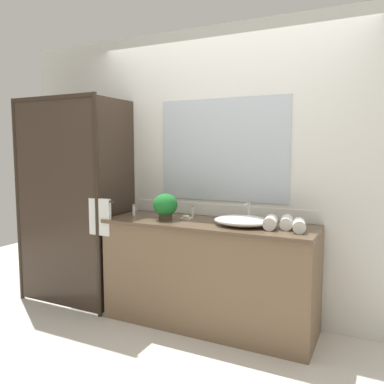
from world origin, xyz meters
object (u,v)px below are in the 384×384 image
object	(u,v)px
rolled_towel_near_edge	(299,225)
rolled_towel_far_edge	(270,222)
soap_dish	(186,217)
faucet	(249,216)
potted_plant	(165,206)
amenity_bottle_lotion	(134,210)
rolled_towel_middle	(287,222)
sink_basin	(242,221)
amenity_bottle_body_wash	(193,211)

from	to	relation	value
rolled_towel_near_edge	rolled_towel_far_edge	world-z (taller)	rolled_towel_far_edge
soap_dish	faucet	bearing A→B (deg)	9.90
potted_plant	soap_dish	size ratio (longest dim) A/B	2.30
amenity_bottle_lotion	rolled_towel_far_edge	xyz separation A→B (m)	(1.30, -0.04, 0.00)
soap_dish	rolled_towel_middle	world-z (taller)	rolled_towel_middle
sink_basin	rolled_towel_far_edge	world-z (taller)	rolled_towel_far_edge
amenity_bottle_body_wash	rolled_towel_near_edge	size ratio (longest dim) A/B	0.52
potted_plant	sink_basin	bearing A→B (deg)	3.48
amenity_bottle_body_wash	rolled_towel_far_edge	xyz separation A→B (m)	(0.78, -0.24, 0.00)
soap_dish	rolled_towel_middle	size ratio (longest dim) A/B	0.49
amenity_bottle_body_wash	rolled_towel_middle	size ratio (longest dim) A/B	0.49
rolled_towel_middle	rolled_towel_near_edge	bearing A→B (deg)	-35.44
amenity_bottle_body_wash	potted_plant	bearing A→B (deg)	-117.67
potted_plant	rolled_towel_near_edge	distance (m)	1.14
sink_basin	rolled_towel_near_edge	bearing A→B (deg)	-3.50
amenity_bottle_lotion	amenity_bottle_body_wash	distance (m)	0.55
potted_plant	amenity_bottle_lotion	distance (m)	0.39
soap_dish	amenity_bottle_lotion	world-z (taller)	amenity_bottle_lotion
rolled_towel_middle	sink_basin	bearing A→B (deg)	-171.72
rolled_towel_near_edge	rolled_towel_middle	xyz separation A→B (m)	(-0.11, 0.08, 0.00)
potted_plant	faucet	bearing A→B (deg)	17.31
faucet	amenity_bottle_lotion	bearing A→B (deg)	-172.21
potted_plant	rolled_towel_far_edge	size ratio (longest dim) A/B	1.22
faucet	potted_plant	xyz separation A→B (m)	(-0.68, -0.21, 0.07)
sink_basin	amenity_bottle_lotion	world-z (taller)	amenity_bottle_lotion
amenity_bottle_body_wash	rolled_towel_far_edge	distance (m)	0.82
sink_basin	rolled_towel_near_edge	xyz separation A→B (m)	(0.46, -0.03, 0.01)
sink_basin	rolled_towel_far_edge	distance (m)	0.24
amenity_bottle_lotion	rolled_towel_middle	xyz separation A→B (m)	(1.41, 0.02, -0.00)
amenity_bottle_lotion	rolled_towel_far_edge	world-z (taller)	amenity_bottle_lotion
potted_plant	rolled_towel_middle	world-z (taller)	potted_plant
amenity_bottle_body_wash	rolled_towel_middle	xyz separation A→B (m)	(0.89, -0.17, 0.00)
amenity_bottle_body_wash	rolled_towel_near_edge	distance (m)	1.03
faucet	amenity_bottle_body_wash	world-z (taller)	faucet
rolled_towel_middle	rolled_towel_far_edge	world-z (taller)	rolled_towel_far_edge
amenity_bottle_body_wash	rolled_towel_near_edge	xyz separation A→B (m)	(1.00, -0.25, -0.00)
amenity_bottle_body_wash	rolled_towel_middle	distance (m)	0.91
faucet	rolled_towel_far_edge	xyz separation A→B (m)	(0.24, -0.19, -0.01)
sink_basin	soap_dish	world-z (taller)	sink_basin
soap_dish	rolled_towel_far_edge	size ratio (longest dim) A/B	0.53
soap_dish	amenity_bottle_body_wash	distance (m)	0.14
sink_basin	faucet	xyz separation A→B (m)	(0.00, 0.17, 0.01)
amenity_bottle_lotion	amenity_bottle_body_wash	size ratio (longest dim) A/B	1.03
amenity_bottle_lotion	amenity_bottle_body_wash	world-z (taller)	amenity_bottle_lotion
rolled_towel_middle	rolled_towel_far_edge	distance (m)	0.13
amenity_bottle_body_wash	rolled_towel_far_edge	size ratio (longest dim) A/B	0.53
potted_plant	rolled_towel_far_edge	world-z (taller)	potted_plant
amenity_bottle_body_wash	rolled_towel_near_edge	world-z (taller)	amenity_bottle_body_wash
rolled_towel_middle	rolled_towel_far_edge	xyz separation A→B (m)	(-0.11, -0.07, 0.00)
rolled_towel_near_edge	rolled_towel_middle	size ratio (longest dim) A/B	0.95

